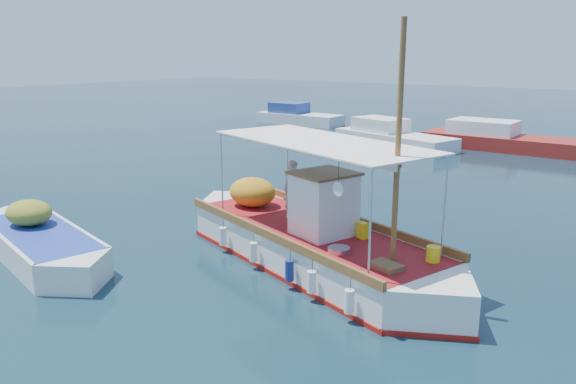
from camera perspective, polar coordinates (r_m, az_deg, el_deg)
The scene contains 6 objects.
ground at distance 15.15m, azimuth 2.60°, elevation -6.97°, with size 160.00×160.00×0.00m, color black.
fishing_caique at distance 14.85m, azimuth 2.16°, elevation -5.14°, with size 9.84×5.07×6.32m.
dinghy at distance 16.68m, azimuth -23.81°, elevation -4.95°, with size 6.57×3.03×1.65m.
bg_boat_nw at distance 33.80m, azimuth 10.45°, elevation 5.43°, with size 7.88×4.36×1.80m.
bg_boat_n at distance 34.42m, azimuth 20.85°, elevation 4.89°, with size 9.16×2.99×1.80m.
bg_boat_far_w at distance 43.85m, azimuth 0.96°, elevation 7.60°, with size 6.78×2.33×1.80m.
Camera 1 is at (7.62, -11.91, 5.44)m, focal length 35.00 mm.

